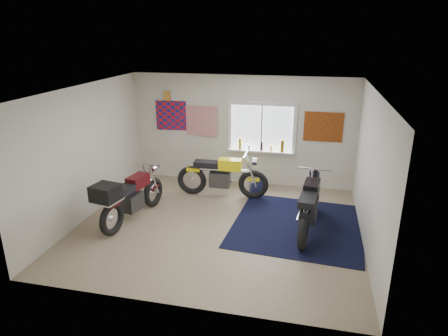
% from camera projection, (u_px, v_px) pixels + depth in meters
% --- Properties ---
extents(ground, '(5.50, 5.50, 0.00)m').
position_uv_depth(ground, '(218.00, 226.00, 7.97)').
color(ground, '#9E896B').
rests_on(ground, ground).
extents(room_shell, '(5.50, 5.50, 5.50)m').
position_uv_depth(room_shell, '(218.00, 147.00, 7.43)').
color(room_shell, white).
rests_on(room_shell, ground).
extents(navy_rug, '(2.68, 2.77, 0.01)m').
position_uv_depth(navy_rug, '(298.00, 225.00, 7.98)').
color(navy_rug, black).
rests_on(navy_rug, ground).
extents(window_assembly, '(1.66, 0.17, 1.26)m').
position_uv_depth(window_assembly, '(262.00, 131.00, 9.69)').
color(window_assembly, white).
rests_on(window_assembly, room_shell).
extents(oil_bottles, '(1.12, 0.09, 0.30)m').
position_uv_depth(oil_bottles, '(265.00, 146.00, 9.72)').
color(oil_bottles, '#806312').
rests_on(oil_bottles, window_assembly).
extents(flag_display, '(1.60, 0.10, 1.17)m').
position_uv_depth(flag_display, '(167.00, 96.00, 9.94)').
color(flag_display, red).
rests_on(flag_display, room_shell).
extents(triumph_poster, '(0.90, 0.03, 0.70)m').
position_uv_depth(triumph_poster, '(323.00, 127.00, 9.34)').
color(triumph_poster, '#A54C14').
rests_on(triumph_poster, room_shell).
extents(yellow_triumph, '(2.16, 0.65, 1.09)m').
position_uv_depth(yellow_triumph, '(222.00, 177.00, 9.25)').
color(yellow_triumph, black).
rests_on(yellow_triumph, ground).
extents(black_chrome_bike, '(0.66, 2.16, 1.11)m').
position_uv_depth(black_chrome_bike, '(309.00, 207.00, 7.65)').
color(black_chrome_bike, black).
rests_on(black_chrome_bike, navy_rug).
extents(maroon_tourer, '(0.82, 2.08, 1.06)m').
position_uv_depth(maroon_tourer, '(128.00, 197.00, 7.94)').
color(maroon_tourer, black).
rests_on(maroon_tourer, ground).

